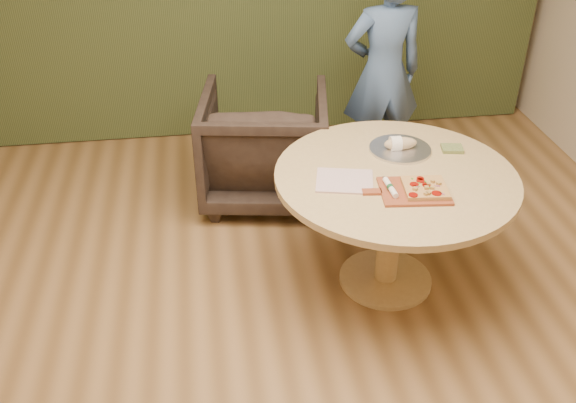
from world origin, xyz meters
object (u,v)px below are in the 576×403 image
(pedestal_table, at_px, (394,195))
(cutlery_roll, at_px, (390,187))
(serving_tray, at_px, (400,149))
(pizza_paddle, at_px, (412,191))
(armchair, at_px, (264,141))
(person_standing, at_px, (383,73))
(bread_roll, at_px, (399,144))
(flatbread_pizza, at_px, (425,188))

(pedestal_table, xyz_separation_m, cutlery_roll, (-0.09, -0.18, 0.17))
(serving_tray, bearing_deg, pizza_paddle, -98.77)
(armchair, height_order, person_standing, person_standing)
(pedestal_table, xyz_separation_m, bread_roll, (0.09, 0.26, 0.18))
(cutlery_roll, bearing_deg, flatbread_pizza, -10.76)
(bread_roll, height_order, person_standing, person_standing)
(serving_tray, height_order, person_standing, person_standing)
(pedestal_table, relative_size, pizza_paddle, 2.89)
(flatbread_pizza, height_order, cutlery_roll, flatbread_pizza)
(cutlery_roll, height_order, person_standing, person_standing)
(pedestal_table, xyz_separation_m, armchair, (-0.61, 1.08, -0.17))
(cutlery_roll, distance_m, bread_roll, 0.47)
(pedestal_table, height_order, serving_tray, serving_tray)
(pedestal_table, distance_m, serving_tray, 0.31)
(serving_tray, bearing_deg, bread_roll, 180.00)
(cutlery_roll, bearing_deg, armchair, 109.57)
(pedestal_table, bearing_deg, pizza_paddle, -82.44)
(pizza_paddle, xyz_separation_m, person_standing, (0.25, 1.50, 0.05))
(flatbread_pizza, bearing_deg, pedestal_table, 113.57)
(bread_roll, bearing_deg, flatbread_pizza, -89.63)
(pizza_paddle, bearing_deg, person_standing, 86.41)
(flatbread_pizza, bearing_deg, armchair, 118.40)
(cutlery_roll, relative_size, serving_tray, 0.56)
(pedestal_table, distance_m, cutlery_roll, 0.27)
(bread_roll, distance_m, person_standing, 1.06)
(serving_tray, relative_size, armchair, 0.41)
(serving_tray, distance_m, bread_roll, 0.04)
(armchair, bearing_deg, serving_tray, 139.88)
(flatbread_pizza, bearing_deg, pizza_paddle, 171.71)
(flatbread_pizza, height_order, serving_tray, flatbread_pizza)
(bread_roll, bearing_deg, person_standing, 79.81)
(flatbread_pizza, distance_m, cutlery_roll, 0.18)
(person_standing, bearing_deg, armchair, 9.55)
(armchair, bearing_deg, flatbread_pizza, 127.80)
(pizza_paddle, relative_size, cutlery_roll, 2.31)
(person_standing, bearing_deg, pedestal_table, 73.54)
(serving_tray, bearing_deg, flatbread_pizza, -90.72)
(cutlery_roll, xyz_separation_m, serving_tray, (0.18, 0.44, -0.02))
(flatbread_pizza, xyz_separation_m, person_standing, (0.18, 1.51, 0.03))
(cutlery_roll, bearing_deg, person_standing, 73.52)
(cutlery_roll, height_order, bread_roll, bread_roll)
(pizza_paddle, relative_size, serving_tray, 1.29)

